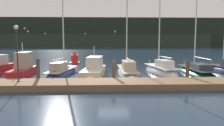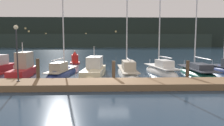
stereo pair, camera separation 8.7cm
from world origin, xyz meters
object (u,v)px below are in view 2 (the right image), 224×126
(motorboat_berth_4, at_px, (94,72))
(channel_buoy, at_px, (75,58))
(motorboat_berth_2, at_px, (23,72))
(sailboat_berth_7, at_px, (197,73))
(sailboat_berth_3, at_px, (62,74))
(dock_lamppost, at_px, (17,44))
(sailboat_berth_5, at_px, (127,72))
(sailboat_berth_6, at_px, (161,72))

(motorboat_berth_4, xyz_separation_m, channel_buoy, (-3.33, 10.41, 0.44))
(motorboat_berth_2, distance_m, sailboat_berth_7, 17.10)
(motorboat_berth_2, bearing_deg, sailboat_berth_3, 7.12)
(motorboat_berth_4, height_order, dock_lamppost, dock_lamppost)
(sailboat_berth_3, relative_size, motorboat_berth_4, 1.39)
(motorboat_berth_4, xyz_separation_m, sailboat_berth_5, (3.37, -0.05, -0.08))
(motorboat_berth_2, relative_size, sailboat_berth_7, 0.51)
(sailboat_berth_3, xyz_separation_m, sailboat_berth_5, (6.50, 0.43, 0.04))
(sailboat_berth_7, xyz_separation_m, dock_lamppost, (-15.58, -5.63, 3.03))
(sailboat_berth_3, relative_size, sailboat_berth_5, 0.83)
(sailboat_berth_7, height_order, channel_buoy, sailboat_berth_7)
(sailboat_berth_3, xyz_separation_m, motorboat_berth_4, (3.13, 0.47, 0.13))
(sailboat_berth_7, bearing_deg, channel_buoy, 141.66)
(sailboat_berth_6, height_order, channel_buoy, sailboat_berth_6)
(sailboat_berth_6, relative_size, channel_buoy, 5.14)
(motorboat_berth_2, distance_m, motorboat_berth_4, 6.79)
(sailboat_berth_5, xyz_separation_m, sailboat_berth_6, (3.53, 0.35, -0.04))
(motorboat_berth_2, distance_m, channel_buoy, 11.84)
(motorboat_berth_2, bearing_deg, motorboat_berth_4, 7.82)
(channel_buoy, bearing_deg, sailboat_berth_6, -44.67)
(sailboat_berth_6, xyz_separation_m, channel_buoy, (-10.22, 10.11, 0.57))
(sailboat_berth_3, bearing_deg, motorboat_berth_2, -172.88)
(motorboat_berth_2, height_order, sailboat_berth_7, sailboat_berth_7)
(sailboat_berth_5, relative_size, channel_buoy, 6.05)
(motorboat_berth_2, bearing_deg, sailboat_berth_5, 4.96)
(motorboat_berth_4, bearing_deg, sailboat_berth_5, -0.79)
(sailboat_berth_5, height_order, sailboat_berth_7, sailboat_berth_5)
(sailboat_berth_5, xyz_separation_m, sailboat_berth_7, (7.00, -0.37, -0.04))
(sailboat_berth_3, distance_m, motorboat_berth_4, 3.17)
(sailboat_berth_3, xyz_separation_m, sailboat_berth_6, (10.03, 0.78, 0.00))
(motorboat_berth_2, bearing_deg, sailboat_berth_6, 5.16)
(sailboat_berth_6, height_order, sailboat_berth_7, sailboat_berth_7)
(motorboat_berth_2, bearing_deg, sailboat_berth_7, 1.70)
(motorboat_berth_2, xyz_separation_m, sailboat_berth_7, (17.09, 0.51, -0.25))
(sailboat_berth_3, distance_m, sailboat_berth_6, 10.06)
(sailboat_berth_5, relative_size, dock_lamppost, 2.82)
(motorboat_berth_4, height_order, sailboat_berth_5, sailboat_berth_5)
(sailboat_berth_3, height_order, channel_buoy, sailboat_berth_3)
(motorboat_berth_4, xyz_separation_m, dock_lamppost, (-5.22, -6.04, 2.90))
(motorboat_berth_4, relative_size, channel_buoy, 3.61)
(motorboat_berth_2, distance_m, sailboat_berth_3, 3.63)
(channel_buoy, distance_m, dock_lamppost, 16.75)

